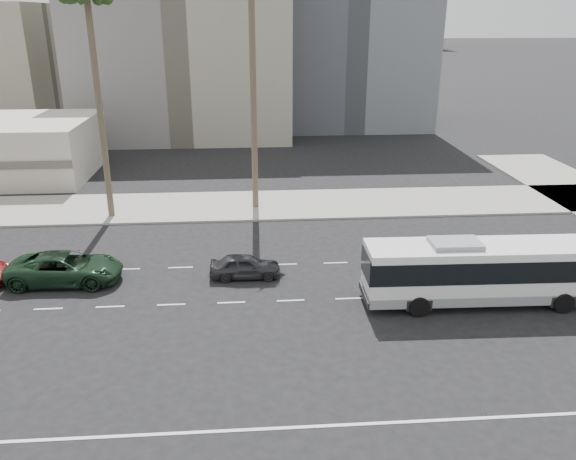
{
  "coord_description": "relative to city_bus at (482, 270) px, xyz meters",
  "views": [
    {
      "loc": [
        -5.02,
        -25.7,
        13.57
      ],
      "look_at": [
        -2.84,
        4.0,
        2.33
      ],
      "focal_mm": 35.54,
      "sensor_mm": 36.0,
      "label": 1
    }
  ],
  "objects": [
    {
      "name": "sidewalk_north",
      "position": [
        -6.46,
        16.3,
        -1.68
      ],
      "size": [
        120.0,
        7.0,
        0.15
      ],
      "primitive_type": "cube",
      "color": "gray",
      "rests_on": "ground"
    },
    {
      "name": "car_b",
      "position": [
        -21.4,
        3.86,
        -0.93
      ],
      "size": [
        2.96,
        6.07,
        1.66
      ],
      "primitive_type": "imported",
      "rotation": [
        0.0,
        0.0,
        1.54
      ],
      "color": "black",
      "rests_on": "ground"
    },
    {
      "name": "car_a",
      "position": [
        -11.75,
        3.81,
        -1.1
      ],
      "size": [
        1.57,
        3.88,
        1.32
      ],
      "primitive_type": "imported",
      "rotation": [
        0.0,
        0.0,
        1.57
      ],
      "color": "#2F2F33",
      "rests_on": "ground"
    },
    {
      "name": "midrise_beige_west",
      "position": [
        -18.46,
        45.8,
        7.24
      ],
      "size": [
        24.0,
        18.0,
        18.0
      ],
      "primitive_type": "cube",
      "color": "gray",
      "rests_on": "ground"
    },
    {
      "name": "ground",
      "position": [
        -6.46,
        0.8,
        -1.76
      ],
      "size": [
        700.0,
        700.0,
        0.0
      ],
      "primitive_type": "plane",
      "color": "black",
      "rests_on": "ground"
    },
    {
      "name": "city_bus",
      "position": [
        0.0,
        0.0,
        0.0
      ],
      "size": [
        11.7,
        2.86,
        3.35
      ],
      "rotation": [
        0.0,
        0.0,
        -0.02
      ],
      "color": "silver",
      "rests_on": "ground"
    },
    {
      "name": "midrise_gray_center",
      "position": [
        1.54,
        52.8,
        11.24
      ],
      "size": [
        20.0,
        20.0,
        26.0
      ],
      "primitive_type": "cube",
      "color": "#4F5259",
      "rests_on": "ground"
    }
  ]
}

